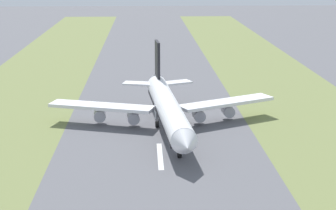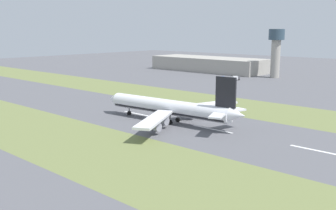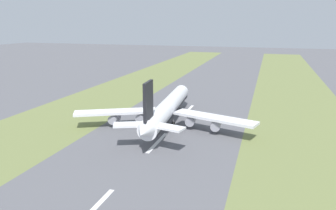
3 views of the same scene
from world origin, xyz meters
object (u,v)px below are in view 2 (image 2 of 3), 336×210
at_px(service_truck, 236,78).
at_px(control_tower, 276,48).
at_px(airplane_main_jet, 172,108).
at_px(apron_car, 223,78).
at_px(terminal_building, 208,64).

bearing_deg(service_truck, control_tower, -21.82).
height_order(airplane_main_jet, apron_car, airplane_main_jet).
xyz_separation_m(control_tower, service_truck, (-33.95, 13.59, -21.23)).
relative_size(airplane_main_jet, terminal_building, 0.63).
relative_size(terminal_building, apron_car, 23.78).
bearing_deg(airplane_main_jet, service_truck, 22.32).
relative_size(control_tower, service_truck, 5.81).
height_order(airplane_main_jet, terminal_building, airplane_main_jet).
bearing_deg(airplane_main_jet, terminal_building, 32.32).
height_order(terminal_building, control_tower, control_tower).
bearing_deg(airplane_main_jet, apron_car, 26.36).
bearing_deg(control_tower, airplane_main_jet, -166.25).
bearing_deg(control_tower, service_truck, 158.18).
distance_m(airplane_main_jet, apron_car, 147.16).
distance_m(control_tower, service_truck, 42.29).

